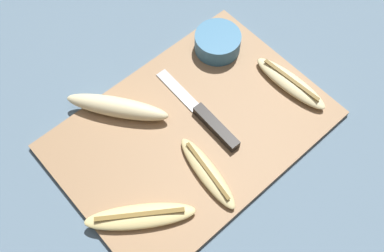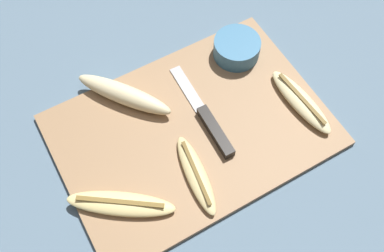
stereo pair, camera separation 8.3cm
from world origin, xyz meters
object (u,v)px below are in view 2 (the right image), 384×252
object	(u,v)px
banana_cream_curved	(124,94)
prep_bowl	(237,48)
banana_golden_short	(121,204)
knife	(211,124)
banana_soft_right	(301,101)
banana_spotted_left	(196,174)

from	to	relation	value
banana_cream_curved	prep_bowl	distance (m)	0.25
banana_golden_short	banana_cream_curved	bearing A→B (deg)	62.79
knife	prep_bowl	distance (m)	0.18
knife	prep_bowl	bearing A→B (deg)	44.05
knife	banana_golden_short	xyz separation A→B (m)	(-0.21, -0.06, 0.00)
banana_golden_short	banana_cream_curved	xyz separation A→B (m)	(0.10, 0.19, 0.01)
knife	banana_soft_right	xyz separation A→B (m)	(0.17, -0.04, 0.00)
banana_cream_curved	banana_spotted_left	bearing A→B (deg)	-79.13
banana_cream_curved	prep_bowl	xyz separation A→B (m)	(0.25, -0.01, 0.00)
knife	banana_spotted_left	xyz separation A→B (m)	(-0.07, -0.07, 0.00)
knife	banana_cream_curved	size ratio (longest dim) A/B	1.23
banana_spotted_left	banana_cream_curved	size ratio (longest dim) A/B	0.89
banana_spotted_left	prep_bowl	distance (m)	0.28
banana_soft_right	banana_cream_curved	size ratio (longest dim) A/B	0.92
banana_golden_short	banana_soft_right	size ratio (longest dim) A/B	1.06
knife	banana_soft_right	distance (m)	0.18
knife	banana_spotted_left	distance (m)	0.10
banana_golden_short	banana_soft_right	bearing A→B (deg)	2.11
banana_cream_curved	knife	bearing A→B (deg)	-49.40
banana_soft_right	banana_cream_curved	xyz separation A→B (m)	(-0.29, 0.18, 0.01)
knife	banana_golden_short	world-z (taller)	banana_golden_short
knife	banana_golden_short	distance (m)	0.22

